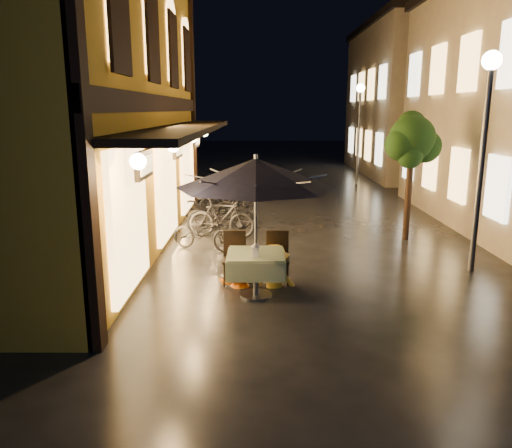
{
  "coord_description": "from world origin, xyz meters",
  "views": [
    {
      "loc": [
        -1.29,
        -7.59,
        3.17
      ],
      "look_at": [
        -1.33,
        1.19,
        1.15
      ],
      "focal_mm": 35.0,
      "sensor_mm": 36.0,
      "label": 1
    }
  ],
  "objects_px": {
    "patio_umbrella": "(256,173)",
    "bicycle_0": "(203,233)",
    "streetlamp_near": "(486,123)",
    "person_orange": "(237,248)",
    "table_lantern": "(256,249)",
    "person_yellow": "(274,246)",
    "cafe_table": "(256,264)"
  },
  "relations": [
    {
      "from": "person_yellow",
      "to": "cafe_table",
      "type": "bearing_deg",
      "value": 53.51
    },
    {
      "from": "patio_umbrella",
      "to": "table_lantern",
      "type": "relative_size",
      "value": 10.7
    },
    {
      "from": "patio_umbrella",
      "to": "bicycle_0",
      "type": "distance_m",
      "value": 3.61
    },
    {
      "from": "cafe_table",
      "to": "person_orange",
      "type": "height_order",
      "value": "person_orange"
    },
    {
      "from": "patio_umbrella",
      "to": "person_orange",
      "type": "distance_m",
      "value": 1.6
    },
    {
      "from": "patio_umbrella",
      "to": "bicycle_0",
      "type": "xyz_separation_m",
      "value": [
        -1.22,
        2.92,
        -1.74
      ]
    },
    {
      "from": "streetlamp_near",
      "to": "table_lantern",
      "type": "distance_m",
      "value": 5.04
    },
    {
      "from": "bicycle_0",
      "to": "cafe_table",
      "type": "bearing_deg",
      "value": -135.05
    },
    {
      "from": "streetlamp_near",
      "to": "person_yellow",
      "type": "height_order",
      "value": "streetlamp_near"
    },
    {
      "from": "cafe_table",
      "to": "patio_umbrella",
      "type": "height_order",
      "value": "patio_umbrella"
    },
    {
      "from": "person_orange",
      "to": "cafe_table",
      "type": "bearing_deg",
      "value": 116.1
    },
    {
      "from": "cafe_table",
      "to": "person_orange",
      "type": "xyz_separation_m",
      "value": [
        -0.35,
        0.59,
        0.12
      ]
    },
    {
      "from": "table_lantern",
      "to": "bicycle_0",
      "type": "distance_m",
      "value": 3.42
    },
    {
      "from": "patio_umbrella",
      "to": "table_lantern",
      "type": "height_order",
      "value": "patio_umbrella"
    },
    {
      "from": "cafe_table",
      "to": "person_yellow",
      "type": "relative_size",
      "value": 0.66
    },
    {
      "from": "table_lantern",
      "to": "person_yellow",
      "type": "bearing_deg",
      "value": 66.6
    },
    {
      "from": "person_yellow",
      "to": "bicycle_0",
      "type": "bearing_deg",
      "value": -61.73
    },
    {
      "from": "streetlamp_near",
      "to": "cafe_table",
      "type": "xyz_separation_m",
      "value": [
        -4.33,
        -1.41,
        -2.33
      ]
    },
    {
      "from": "patio_umbrella",
      "to": "bicycle_0",
      "type": "height_order",
      "value": "patio_umbrella"
    },
    {
      "from": "streetlamp_near",
      "to": "person_yellow",
      "type": "xyz_separation_m",
      "value": [
        -3.99,
        -0.88,
        -2.16
      ]
    },
    {
      "from": "streetlamp_near",
      "to": "patio_umbrella",
      "type": "bearing_deg",
      "value": -161.94
    },
    {
      "from": "person_orange",
      "to": "person_yellow",
      "type": "height_order",
      "value": "person_yellow"
    },
    {
      "from": "table_lantern",
      "to": "person_yellow",
      "type": "xyz_separation_m",
      "value": [
        0.33,
        0.77,
        -0.16
      ]
    },
    {
      "from": "table_lantern",
      "to": "patio_umbrella",
      "type": "bearing_deg",
      "value": 90.0
    },
    {
      "from": "person_yellow",
      "to": "bicycle_0",
      "type": "height_order",
      "value": "person_yellow"
    },
    {
      "from": "streetlamp_near",
      "to": "person_yellow",
      "type": "distance_m",
      "value": 4.63
    },
    {
      "from": "streetlamp_near",
      "to": "person_orange",
      "type": "xyz_separation_m",
      "value": [
        -4.68,
        -0.82,
        -2.21
      ]
    },
    {
      "from": "cafe_table",
      "to": "person_yellow",
      "type": "xyz_separation_m",
      "value": [
        0.33,
        0.54,
        0.17
      ]
    },
    {
      "from": "patio_umbrella",
      "to": "person_orange",
      "type": "xyz_separation_m",
      "value": [
        -0.35,
        0.59,
        -1.44
      ]
    },
    {
      "from": "cafe_table",
      "to": "bicycle_0",
      "type": "height_order",
      "value": "bicycle_0"
    },
    {
      "from": "streetlamp_near",
      "to": "table_lantern",
      "type": "relative_size",
      "value": 16.92
    },
    {
      "from": "streetlamp_near",
      "to": "table_lantern",
      "type": "xyz_separation_m",
      "value": [
        -4.33,
        -1.64,
        -2.0
      ]
    }
  ]
}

